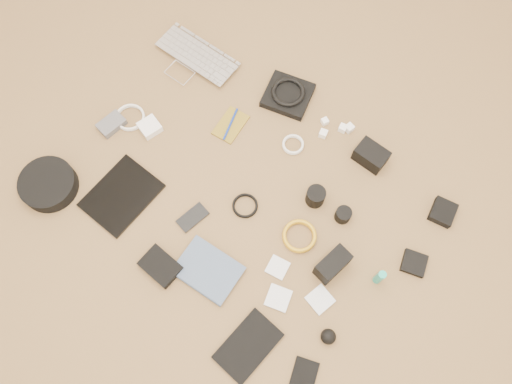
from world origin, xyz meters
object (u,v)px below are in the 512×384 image
Objects in this scene: tablet at (122,195)px; paperback at (195,290)px; laptop at (190,64)px; phone at (193,217)px; dslr_camera at (371,156)px; headphone_case at (48,184)px.

paperback is at bearing -11.91° from tablet.
paperback is at bearing -49.43° from laptop.
phone is at bearing 37.76° from paperback.
dslr_camera is 0.57× the size of headphone_case.
paperback is at bearing 4.98° from headphone_case.
phone is at bearing -121.77° from dslr_camera.
dslr_camera is 1.04× the size of phone.
dslr_camera reaches higher than headphone_case.
tablet is at bearing -74.70° from laptop.
headphone_case is at bearing -148.81° from tablet.
phone is (-0.38, -0.63, -0.03)m from dslr_camera.
phone is 0.53× the size of paperback.
dslr_camera is (0.85, 0.13, 0.02)m from laptop.
headphone_case is (-0.89, -0.89, -0.01)m from dslr_camera.
headphone_case is at bearing -95.67° from laptop.
paperback reaches higher than phone.
phone is (0.47, -0.50, -0.01)m from laptop.
dslr_camera reaches higher than tablet.
dslr_camera is 1.26m from headphone_case.
laptop reaches higher than tablet.
laptop is 1.32× the size of tablet.
tablet is 0.28m from headphone_case.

